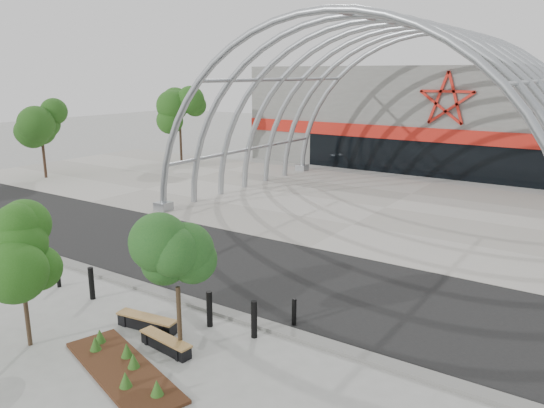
{
  "coord_description": "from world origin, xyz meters",
  "views": [
    {
      "loc": [
        10.99,
        -12.26,
        7.46
      ],
      "look_at": [
        0.0,
        4.0,
        2.6
      ],
      "focal_mm": 35.0,
      "sensor_mm": 36.0,
      "label": 1
    }
  ],
  "objects_px": {
    "street_tree_0": "(19,252)",
    "bench_0": "(147,323)",
    "bench_1": "(166,344)",
    "bollard_2": "(209,309)",
    "street_tree_1": "(177,260)"
  },
  "relations": [
    {
      "from": "bench_0",
      "to": "street_tree_1",
      "type": "bearing_deg",
      "value": -13.63
    },
    {
      "from": "street_tree_1",
      "to": "bench_0",
      "type": "relative_size",
      "value": 1.85
    },
    {
      "from": "bench_1",
      "to": "bollard_2",
      "type": "bearing_deg",
      "value": 87.78
    },
    {
      "from": "street_tree_0",
      "to": "street_tree_1",
      "type": "relative_size",
      "value": 1.03
    },
    {
      "from": "street_tree_0",
      "to": "bench_1",
      "type": "distance_m",
      "value": 4.68
    },
    {
      "from": "street_tree_1",
      "to": "bench_1",
      "type": "bearing_deg",
      "value": -160.68
    },
    {
      "from": "bench_1",
      "to": "bollard_2",
      "type": "xyz_separation_m",
      "value": [
        0.07,
        1.78,
        0.38
      ]
    },
    {
      "from": "bench_1",
      "to": "bollard_2",
      "type": "distance_m",
      "value": 1.82
    },
    {
      "from": "bollard_2",
      "to": "bench_0",
      "type": "bearing_deg",
      "value": -139.99
    },
    {
      "from": "street_tree_0",
      "to": "bollard_2",
      "type": "relative_size",
      "value": 3.44
    },
    {
      "from": "street_tree_1",
      "to": "bench_0",
      "type": "height_order",
      "value": "street_tree_1"
    },
    {
      "from": "street_tree_0",
      "to": "bench_0",
      "type": "bearing_deg",
      "value": 51.09
    },
    {
      "from": "street_tree_0",
      "to": "bench_1",
      "type": "relative_size",
      "value": 2.08
    },
    {
      "from": "street_tree_0",
      "to": "bench_1",
      "type": "xyz_separation_m",
      "value": [
        3.39,
        1.93,
        -2.59
      ]
    },
    {
      "from": "street_tree_1",
      "to": "bench_0",
      "type": "xyz_separation_m",
      "value": [
        -1.78,
        0.43,
        -2.49
      ]
    }
  ]
}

